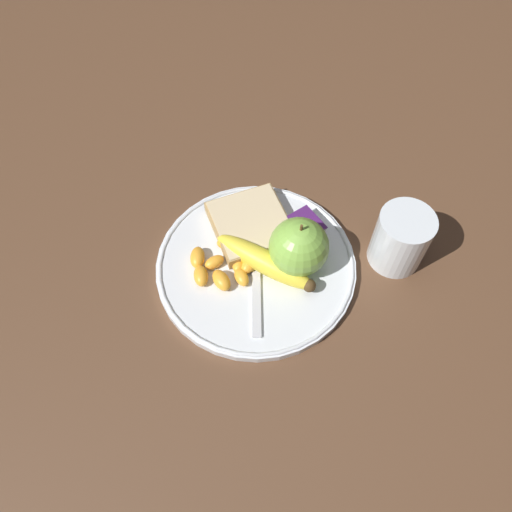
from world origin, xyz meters
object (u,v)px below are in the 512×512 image
at_px(juice_glass, 400,240).
at_px(apple, 299,247).
at_px(plate, 256,265).
at_px(bread_slice, 251,224).
at_px(fork, 256,264).
at_px(banana, 266,262).
at_px(jam_packet, 305,227).

distance_m(juice_glass, apple, 0.14).
bearing_deg(plate, apple, -123.54).
bearing_deg(plate, juice_glass, -119.04).
xyz_separation_m(plate, apple, (-0.03, -0.05, 0.04)).
xyz_separation_m(bread_slice, fork, (-0.06, 0.03, -0.01)).
bearing_deg(juice_glass, banana, 63.73).
height_order(plate, juice_glass, juice_glass).
height_order(banana, jam_packet, banana).
bearing_deg(apple, juice_glass, -117.24).
bearing_deg(fork, bread_slice, 6.34).
relative_size(banana, fork, 0.94).
xyz_separation_m(apple, bread_slice, (0.09, 0.02, -0.03)).
bearing_deg(jam_packet, apple, 130.86).
xyz_separation_m(bread_slice, jam_packet, (-0.05, -0.06, -0.00)).
distance_m(juice_glass, jam_packet, 0.13).
bearing_deg(banana, fork, 31.74).
height_order(banana, bread_slice, banana).
distance_m(apple, banana, 0.05).
distance_m(juice_glass, bread_slice, 0.21).
relative_size(plate, juice_glass, 3.16).
height_order(juice_glass, jam_packet, juice_glass).
xyz_separation_m(juice_glass, jam_packet, (0.10, 0.08, -0.02)).
bearing_deg(jam_packet, fork, 94.36).
relative_size(juice_glass, fork, 0.54).
height_order(apple, jam_packet, apple).
bearing_deg(fork, juice_glass, -84.47).
distance_m(juice_glass, fork, 0.20).
bearing_deg(bread_slice, fork, 152.35).
relative_size(plate, apple, 3.11).
height_order(juice_glass, bread_slice, juice_glass).
height_order(plate, fork, fork).
bearing_deg(bread_slice, apple, -166.70).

